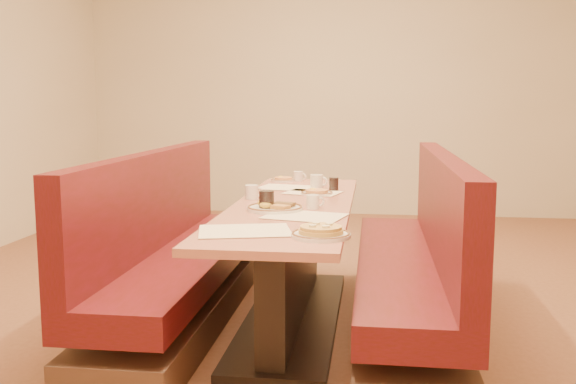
# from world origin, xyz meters

# --- Properties ---
(ground) EXTENTS (8.00, 8.00, 0.00)m
(ground) POSITION_xyz_m (0.00, 0.00, 0.00)
(ground) COLOR #9E6647
(ground) RESTS_ON ground
(room_envelope) EXTENTS (6.04, 8.04, 2.82)m
(room_envelope) POSITION_xyz_m (0.00, 0.00, 1.93)
(room_envelope) COLOR beige
(room_envelope) RESTS_ON ground
(diner_table) EXTENTS (0.70, 2.50, 0.75)m
(diner_table) POSITION_xyz_m (0.00, 0.00, 0.37)
(diner_table) COLOR black
(diner_table) RESTS_ON ground
(booth_left) EXTENTS (0.55, 2.50, 1.05)m
(booth_left) POSITION_xyz_m (-0.73, 0.00, 0.36)
(booth_left) COLOR #4C3326
(booth_left) RESTS_ON ground
(booth_right) EXTENTS (0.55, 2.50, 1.05)m
(booth_right) POSITION_xyz_m (0.73, 0.00, 0.36)
(booth_right) COLOR #4C3326
(booth_right) RESTS_ON ground
(placemat_near_left) EXTENTS (0.49, 0.42, 0.00)m
(placemat_near_left) POSITION_xyz_m (-0.12, -0.86, 0.75)
(placemat_near_left) COLOR #FDE5C6
(placemat_near_left) RESTS_ON diner_table
(placemat_near_right) EXTENTS (0.47, 0.40, 0.00)m
(placemat_near_right) POSITION_xyz_m (0.12, -0.43, 0.75)
(placemat_near_right) COLOR #FDE5C6
(placemat_near_right) RESTS_ON diner_table
(placemat_far_left) EXTENTS (0.46, 0.38, 0.00)m
(placemat_far_left) POSITION_xyz_m (-0.12, 0.70, 0.75)
(placemat_far_left) COLOR #FDE5C6
(placemat_far_left) RESTS_ON diner_table
(placemat_far_right) EXTENTS (0.41, 0.35, 0.00)m
(placemat_far_right) POSITION_xyz_m (0.08, 0.47, 0.75)
(placemat_far_right) COLOR #FDE5C6
(placemat_far_right) RESTS_ON diner_table
(pancake_plate) EXTENTS (0.27, 0.27, 0.06)m
(pancake_plate) POSITION_xyz_m (0.25, -0.94, 0.77)
(pancake_plate) COLOR white
(pancake_plate) RESTS_ON diner_table
(eggs_plate) EXTENTS (0.32, 0.32, 0.06)m
(eggs_plate) POSITION_xyz_m (-0.07, -0.26, 0.77)
(eggs_plate) COLOR white
(eggs_plate) RESTS_ON diner_table
(extra_plate_mid) EXTENTS (0.21, 0.21, 0.04)m
(extra_plate_mid) POSITION_xyz_m (0.11, 0.40, 0.76)
(extra_plate_mid) COLOR white
(extra_plate_mid) RESTS_ON diner_table
(extra_plate_far) EXTENTS (0.19, 0.19, 0.04)m
(extra_plate_far) POSITION_xyz_m (-0.21, 1.10, 0.76)
(extra_plate_far) COLOR white
(extra_plate_far) RESTS_ON diner_table
(coffee_mug_a) EXTENTS (0.11, 0.08, 0.08)m
(coffee_mug_a) POSITION_xyz_m (0.14, -0.17, 0.79)
(coffee_mug_a) COLOR white
(coffee_mug_a) RESTS_ON diner_table
(coffee_mug_b) EXTENTS (0.11, 0.08, 0.09)m
(coffee_mug_b) POSITION_xyz_m (-0.28, 0.16, 0.80)
(coffee_mug_b) COLOR white
(coffee_mug_b) RESTS_ON diner_table
(coffee_mug_c) EXTENTS (0.13, 0.09, 0.09)m
(coffee_mug_c) POSITION_xyz_m (0.08, 0.73, 0.80)
(coffee_mug_c) COLOR white
(coffee_mug_c) RESTS_ON diner_table
(coffee_mug_d) EXTENTS (0.10, 0.07, 0.08)m
(coffee_mug_d) POSITION_xyz_m (-0.09, 1.10, 0.79)
(coffee_mug_d) COLOR white
(coffee_mug_d) RESTS_ON diner_table
(soda_tumbler_near) EXTENTS (0.08, 0.08, 0.12)m
(soda_tumbler_near) POSITION_xyz_m (-0.11, -0.28, 0.81)
(soda_tumbler_near) COLOR black
(soda_tumbler_near) RESTS_ON diner_table
(soda_tumbler_mid) EXTENTS (0.07, 0.07, 0.09)m
(soda_tumbler_mid) POSITION_xyz_m (0.21, 0.62, 0.80)
(soda_tumbler_mid) COLOR black
(soda_tumbler_mid) RESTS_ON diner_table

